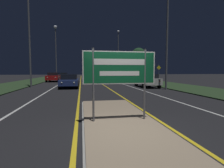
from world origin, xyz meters
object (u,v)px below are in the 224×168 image
(car_approaching_2, at_px, (64,75))
(warning_sign, at_px, (159,73))
(car_receding_3, at_px, (96,74))
(highway_sign, at_px, (120,70))
(streetlight_left_near, at_px, (29,22))
(streetlight_right_far, at_px, (118,50))
(car_receding_2, at_px, (114,75))
(car_approaching_1, at_px, (54,77))
(car_receding_0, at_px, (147,80))
(streetlight_right_near, at_px, (168,16))
(streetlight_left_far, at_px, (56,43))
(car_approaching_0, at_px, (69,81))
(car_receding_1, at_px, (119,77))

(car_approaching_2, relative_size, warning_sign, 1.71)
(car_receding_3, distance_m, car_approaching_2, 9.99)
(highway_sign, xyz_separation_m, streetlight_left_near, (-6.64, 14.20, 5.10))
(streetlight_right_far, relative_size, car_receding_2, 2.21)
(car_approaching_1, bearing_deg, highway_sign, -76.62)
(car_receding_0, bearing_deg, highway_sign, -115.18)
(streetlight_right_near, distance_m, car_approaching_2, 33.55)
(streetlight_left_near, height_order, car_receding_2, streetlight_left_near)
(car_approaching_2, bearing_deg, streetlight_left_far, -93.25)
(car_approaching_0, bearing_deg, streetlight_left_far, 101.85)
(streetlight_left_near, height_order, car_approaching_2, streetlight_left_near)
(streetlight_right_far, xyz_separation_m, car_approaching_0, (-8.84, -16.99, -5.41))
(car_receding_0, xyz_separation_m, car_receding_2, (0.17, 21.01, -0.01))
(car_receding_0, distance_m, car_receding_3, 33.23)
(car_approaching_1, bearing_deg, car_receding_0, -46.53)
(highway_sign, height_order, car_approaching_0, highway_sign)
(highway_sign, height_order, streetlight_left_near, streetlight_left_near)
(streetlight_left_near, height_order, car_receding_3, streetlight_left_near)
(streetlight_right_far, xyz_separation_m, car_receding_3, (-3.47, 15.26, -5.41))
(car_receding_0, relative_size, car_approaching_2, 1.00)
(car_approaching_2, bearing_deg, car_approaching_0, -83.33)
(warning_sign, bearing_deg, streetlight_right_far, 100.63)
(car_receding_0, bearing_deg, car_approaching_2, 112.39)
(streetlight_left_far, xyz_separation_m, car_approaching_1, (0.40, -6.21, -6.57))
(car_receding_1, xyz_separation_m, car_receding_2, (0.28, 7.14, 0.04))
(streetlight_right_far, height_order, warning_sign, streetlight_right_far)
(car_approaching_0, relative_size, car_approaching_2, 0.99)
(car_receding_1, distance_m, warning_sign, 10.52)
(car_approaching_1, bearing_deg, car_approaching_2, 89.50)
(streetlight_right_near, xyz_separation_m, streetlight_right_far, (-0.30, 20.54, -0.65))
(car_receding_3, relative_size, car_approaching_2, 1.04)
(streetlight_left_far, bearing_deg, streetlight_left_near, -91.36)
(streetlight_right_far, bearing_deg, warning_sign, -79.37)
(streetlight_right_far, distance_m, car_receding_3, 16.56)
(streetlight_right_near, height_order, warning_sign, streetlight_right_near)
(streetlight_left_far, distance_m, car_receding_0, 23.02)
(streetlight_left_near, distance_m, streetlight_right_near, 14.01)
(streetlight_left_near, bearing_deg, car_receding_2, 56.63)
(highway_sign, relative_size, car_approaching_1, 0.51)
(streetlight_left_far, bearing_deg, car_approaching_2, 86.75)
(streetlight_left_near, distance_m, streetlight_right_far, 20.55)
(streetlight_right_near, xyz_separation_m, car_receding_1, (-0.93, 16.57, -6.09))
(streetlight_right_near, xyz_separation_m, car_receding_0, (-0.81, 2.71, -6.04))
(streetlight_right_near, bearing_deg, car_receding_3, 96.01)
(streetlight_right_near, distance_m, car_receding_1, 17.68)
(car_receding_2, xyz_separation_m, car_approaching_2, (-11.66, 6.90, -0.06))
(highway_sign, relative_size, streetlight_left_near, 0.22)
(car_receding_0, height_order, car_receding_2, car_receding_0)
(highway_sign, distance_m, streetlight_right_far, 31.10)
(car_approaching_2, bearing_deg, car_receding_2, -30.60)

